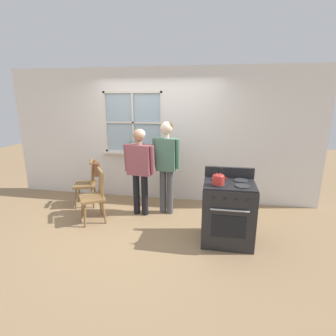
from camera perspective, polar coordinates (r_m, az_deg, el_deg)
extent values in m
plane|color=#937551|center=(4.54, -5.68, -12.70)|extent=(16.00, 16.00, 0.00)
cube|color=white|center=(6.27, -22.04, 7.00)|extent=(2.04, 0.06, 2.70)
cube|color=white|center=(5.33, 15.61, 6.31)|extent=(3.12, 0.06, 2.70)
cube|color=white|center=(5.75, -7.18, -1.37)|extent=(1.25, 0.06, 0.99)
cube|color=white|center=(5.53, -7.88, 18.65)|extent=(1.25, 0.06, 0.46)
cube|color=silver|center=(5.56, -7.59, 3.14)|extent=(1.31, 0.10, 0.03)
cube|color=#9EB7C6|center=(5.55, -7.53, 9.81)|extent=(1.19, 0.01, 1.19)
cube|color=silver|center=(5.52, -7.63, 9.78)|extent=(0.04, 0.02, 1.25)
cube|color=silver|center=(5.52, -7.63, 9.78)|extent=(1.25, 0.02, 0.04)
cube|color=silver|center=(5.74, -13.45, 9.70)|extent=(0.04, 0.03, 1.25)
cube|color=silver|center=(5.37, -1.40, 9.76)|extent=(0.04, 0.03, 1.25)
cube|color=silver|center=(5.50, -7.85, 16.06)|extent=(1.25, 0.03, 0.04)
cube|color=silver|center=(5.61, -7.41, 3.62)|extent=(1.25, 0.03, 0.04)
cube|color=olive|center=(5.49, -17.64, -3.47)|extent=(0.51, 0.52, 0.04)
cylinder|color=olive|center=(5.75, -18.75, -5.12)|extent=(0.08, 0.06, 0.41)
cylinder|color=olive|center=(5.44, -19.42, -6.34)|extent=(0.06, 0.08, 0.41)
cylinder|color=olive|center=(5.69, -15.59, -5.06)|extent=(0.06, 0.08, 0.41)
cylinder|color=olive|center=(5.38, -16.07, -6.30)|extent=(0.08, 0.06, 0.41)
cylinder|color=olive|center=(5.57, -15.80, -0.62)|extent=(0.07, 0.04, 0.46)
cylinder|color=olive|center=(5.48, -15.93, -0.87)|extent=(0.07, 0.04, 0.46)
cylinder|color=olive|center=(5.40, -16.06, -1.13)|extent=(0.07, 0.04, 0.46)
cylinder|color=olive|center=(5.31, -16.19, -1.40)|extent=(0.07, 0.04, 0.46)
cylinder|color=olive|center=(5.22, -16.33, -1.67)|extent=(0.07, 0.04, 0.46)
cube|color=olive|center=(5.34, -16.24, 1.38)|extent=(0.15, 0.37, 0.04)
cube|color=olive|center=(4.74, -16.20, -6.29)|extent=(0.57, 0.57, 0.04)
cylinder|color=olive|center=(4.97, -18.14, -8.28)|extent=(0.09, 0.06, 0.41)
cylinder|color=olive|center=(4.66, -17.65, -9.84)|extent=(0.06, 0.09, 0.41)
cylinder|color=olive|center=(5.00, -14.48, -7.83)|extent=(0.06, 0.09, 0.41)
cylinder|color=olive|center=(4.69, -13.73, -9.34)|extent=(0.09, 0.06, 0.41)
cylinder|color=olive|center=(4.86, -14.73, -2.81)|extent=(0.06, 0.05, 0.46)
cylinder|color=olive|center=(4.77, -14.54, -3.12)|extent=(0.06, 0.05, 0.46)
cylinder|color=olive|center=(4.69, -14.35, -3.43)|extent=(0.06, 0.05, 0.46)
cylinder|color=olive|center=(4.61, -14.15, -3.76)|extent=(0.06, 0.05, 0.46)
cylinder|color=olive|center=(4.52, -13.94, -4.11)|extent=(0.06, 0.05, 0.46)
cube|color=olive|center=(4.62, -14.54, -0.57)|extent=(0.25, 0.34, 0.04)
cylinder|color=black|center=(4.91, -6.87, -5.62)|extent=(0.12, 0.12, 0.77)
cylinder|color=black|center=(4.84, -5.09, -5.86)|extent=(0.12, 0.12, 0.77)
cube|color=#934C56|center=(4.68, -6.20, 1.80)|extent=(0.45, 0.27, 0.54)
cylinder|color=#934C56|center=(4.77, -9.07, 2.21)|extent=(0.09, 0.12, 0.50)
cylinder|color=#934C56|center=(4.56, -3.43, 1.78)|extent=(0.09, 0.12, 0.50)
cylinder|color=tan|center=(4.62, -6.31, 5.46)|extent=(0.10, 0.10, 0.07)
sphere|color=tan|center=(4.60, -6.36, 7.14)|extent=(0.21, 0.21, 0.21)
ellipsoid|color=silver|center=(4.61, -6.29, 7.40)|extent=(0.21, 0.21, 0.17)
cylinder|color=#4C4C51|center=(4.91, -1.09, -5.11)|extent=(0.12, 0.12, 0.83)
cylinder|color=#4C4C51|center=(4.87, 0.42, -5.26)|extent=(0.12, 0.12, 0.83)
cube|color=#4C7560|center=(4.69, -0.35, 2.97)|extent=(0.37, 0.24, 0.59)
cylinder|color=#4C7560|center=(4.73, -2.88, 3.35)|extent=(0.09, 0.12, 0.54)
cylinder|color=#4C7560|center=(4.62, 2.11, 3.06)|extent=(0.09, 0.12, 0.54)
cylinder|color=beige|center=(4.64, -0.36, 6.95)|extent=(0.10, 0.10, 0.07)
sphere|color=beige|center=(4.62, -0.36, 8.73)|extent=(0.22, 0.22, 0.22)
ellipsoid|color=brown|center=(4.63, -0.31, 9.00)|extent=(0.22, 0.22, 0.18)
cube|color=#232326|center=(4.04, 12.89, -9.58)|extent=(0.74, 0.64, 0.90)
cube|color=black|center=(3.88, 13.29, -3.36)|extent=(0.73, 0.61, 0.02)
cylinder|color=#2D2D30|center=(3.74, 10.84, -3.60)|extent=(0.20, 0.20, 0.02)
cylinder|color=#2D2D30|center=(3.76, 15.93, -3.81)|extent=(0.20, 0.20, 0.02)
cylinder|color=#2D2D30|center=(3.99, 10.83, -2.43)|extent=(0.20, 0.20, 0.02)
cylinder|color=#2D2D30|center=(4.01, 15.60, -2.64)|extent=(0.20, 0.20, 0.02)
cube|color=#232326|center=(4.13, 13.18, -0.89)|extent=(0.74, 0.06, 0.16)
cube|color=black|center=(3.78, 13.03, -12.36)|extent=(0.46, 0.01, 0.32)
cylinder|color=silver|center=(3.65, 13.28, -8.99)|extent=(0.52, 0.02, 0.02)
cylinder|color=#232326|center=(3.60, 9.85, -6.67)|extent=(0.04, 0.02, 0.04)
cylinder|color=#232326|center=(3.60, 12.23, -6.77)|extent=(0.04, 0.02, 0.04)
cylinder|color=#232326|center=(3.61, 14.59, -6.86)|extent=(0.04, 0.02, 0.04)
cylinder|color=#232326|center=(3.63, 16.94, -6.94)|extent=(0.04, 0.02, 0.04)
cylinder|color=red|center=(3.72, 10.89, -2.59)|extent=(0.17, 0.17, 0.12)
ellipsoid|color=red|center=(3.71, 10.94, -1.71)|extent=(0.16, 0.16, 0.07)
sphere|color=black|center=(3.69, 10.97, -1.04)|extent=(0.03, 0.03, 0.03)
cylinder|color=red|center=(3.72, 12.15, -2.38)|extent=(0.08, 0.03, 0.07)
torus|color=black|center=(3.69, 10.99, -0.74)|extent=(0.12, 0.01, 0.12)
cylinder|color=#42474C|center=(5.56, -8.10, 3.68)|extent=(0.14, 0.14, 0.08)
cylinder|color=#33261C|center=(5.55, -8.11, 3.98)|extent=(0.12, 0.12, 0.01)
cone|color=#388447|center=(5.53, -7.94, 5.14)|extent=(0.06, 0.05, 0.21)
cone|color=#388447|center=(5.56, -8.04, 4.56)|extent=(0.04, 0.05, 0.10)
cone|color=#388447|center=(5.55, -8.28, 5.03)|extent=(0.08, 0.07, 0.19)
cone|color=#388447|center=(5.53, -8.37, 4.91)|extent=(0.06, 0.05, 0.17)
cone|color=#388447|center=(5.52, -8.23, 4.52)|extent=(0.04, 0.06, 0.10)
cone|color=#388447|center=(5.51, -8.03, 5.13)|extent=(0.09, 0.08, 0.22)
cube|color=brown|center=(5.36, -15.17, -0.20)|extent=(0.15, 0.24, 0.26)
torus|color=brown|center=(5.33, -16.15, 1.54)|extent=(0.16, 0.16, 0.01)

